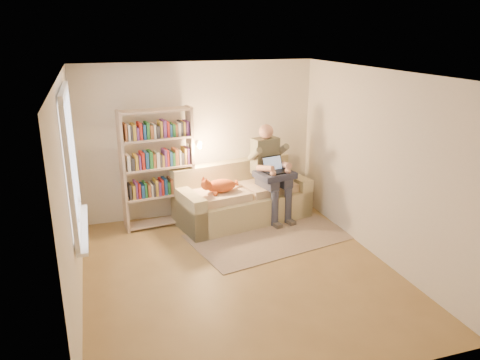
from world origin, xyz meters
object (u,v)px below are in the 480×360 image
object	(u,v)px
laptop	(277,168)
bookshelf	(158,163)
sofa	(241,200)
cat	(217,186)
person	(270,167)

from	to	relation	value
laptop	bookshelf	distance (m)	1.94
bookshelf	sofa	bearing A→B (deg)	-13.47
cat	laptop	size ratio (longest dim) A/B	1.67
sofa	person	xyz separation A→B (m)	(0.47, -0.07, 0.56)
sofa	laptop	size ratio (longest dim) A/B	5.53
sofa	bookshelf	distance (m)	1.54
person	cat	distance (m)	1.00
cat	laptop	bearing A→B (deg)	-9.37
sofa	laptop	xyz separation A→B (m)	(0.55, -0.21, 0.57)
cat	person	bearing A→B (deg)	-1.31
person	laptop	world-z (taller)	person
person	bookshelf	world-z (taller)	bookshelf
laptop	bookshelf	size ratio (longest dim) A/B	0.22
person	laptop	distance (m)	0.15
sofa	cat	size ratio (longest dim) A/B	3.31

